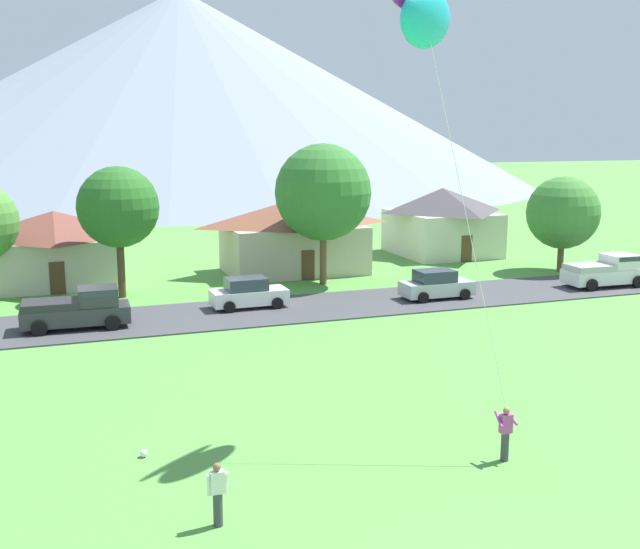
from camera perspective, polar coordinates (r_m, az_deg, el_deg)
name	(u,v)px	position (r m, az deg, el deg)	size (l,w,h in m)	color
road_strip	(218,315)	(41.16, -7.65, -3.01)	(160.00, 6.55, 0.08)	#424247
mountain_far_west_ridge	(182,89)	(143.70, -10.28, 13.52)	(126.66, 126.66, 34.51)	gray
house_leftmost	(294,235)	(52.95, -1.99, 3.00)	(10.02, 6.68, 5.11)	beige
house_right_center	(55,247)	(51.59, -19.24, 1.99)	(8.38, 7.24, 4.74)	beige
house_rightmost	(442,220)	(61.58, 9.13, 4.05)	(7.63, 8.50, 5.31)	beige
tree_left_of_center	(323,192)	(48.23, 0.24, 6.18)	(6.13, 6.13, 9.00)	brown
tree_center	(563,213)	(55.66, 17.77, 4.43)	(5.05, 5.05, 6.68)	brown
tree_right_of_center	(118,207)	(45.91, -14.89, 4.89)	(4.75, 4.75, 7.76)	#4C3823
parked_car_silver_west_end	(436,285)	(44.99, 8.71, -0.78)	(4.20, 2.09, 1.68)	#B7BCC1
parked_car_white_mid_east	(248,293)	(42.36, -5.40, -1.42)	(4.22, 2.12, 1.68)	white
pickup_truck_white_west_side	(607,271)	(51.21, 20.70, 0.26)	(5.27, 2.47, 1.99)	white
pickup_truck_charcoal_east_side	(79,308)	(39.63, -17.65, -2.44)	(5.26, 2.44, 1.99)	#333338
kite_flyer_with_kite	(426,25)	(25.36, 7.96, 18.02)	(3.21, 5.81, 14.17)	#3D3D42
watcher_person	(218,493)	(19.79, -7.69, -15.93)	(0.56, 0.24, 1.68)	#3D3D42
soccer_ball	(144,453)	(24.23, -13.08, -12.93)	(0.24, 0.24, 0.24)	white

